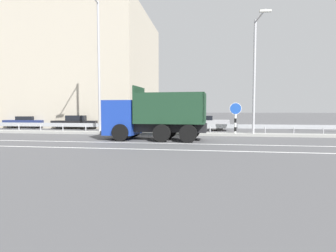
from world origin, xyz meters
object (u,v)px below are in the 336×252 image
parked_car_3 (144,122)px  street_lamp_1 (98,61)px  parked_car_2 (77,122)px  dump_truck (143,120)px  street_lamp_2 (255,71)px  parked_car_4 (203,123)px  parked_car_1 (27,122)px  median_road_sign (235,118)px

parked_car_3 → street_lamp_1: bearing=156.2°
parked_car_2 → parked_car_3: parked_car_3 is taller
dump_truck → street_lamp_1: size_ratio=0.64×
street_lamp_2 → parked_car_4: size_ratio=1.73×
street_lamp_2 → parked_car_2: bearing=161.8°
dump_truck → parked_car_1: size_ratio=1.54×
dump_truck → parked_car_4: 8.91m
parked_car_1 → parked_car_2: (5.67, -0.22, 0.04)m
dump_truck → parked_car_4: size_ratio=1.38×
dump_truck → parked_car_3: 8.71m
dump_truck → parked_car_2: size_ratio=1.43×
parked_car_3 → parked_car_4: parked_car_3 is taller
parked_car_3 → dump_truck: bearing=-167.0°
dump_truck → parked_car_2: (-8.83, 8.22, -0.58)m
dump_truck → street_lamp_1: street_lamp_1 is taller
street_lamp_2 → parked_car_4: 7.45m
dump_truck → parked_car_1: (-14.50, 8.43, -0.62)m
median_road_sign → parked_car_3: size_ratio=0.50×
parked_car_4 → dump_truck: bearing=-22.8°
dump_truck → parked_car_1: bearing=62.5°
street_lamp_1 → street_lamp_2: size_ratio=1.25×
parked_car_2 → parked_car_4: (12.52, -0.13, 0.02)m
median_road_sign → street_lamp_2: bearing=-16.6°
parked_car_1 → parked_car_4: size_ratio=0.89×
parked_car_1 → parked_car_2: 5.67m
parked_car_1 → parked_car_4: 18.20m
median_road_sign → parked_car_2: median_road_sign is taller
parked_car_2 → parked_car_4: size_ratio=0.96×
median_road_sign → street_lamp_1: (-10.42, -0.14, 4.34)m
parked_car_3 → median_road_sign: bearing=-123.1°
street_lamp_1 → street_lamp_2: (11.68, -0.23, -1.06)m
median_road_sign → street_lamp_2: size_ratio=0.29×
street_lamp_1 → parked_car_4: size_ratio=2.16×
street_lamp_1 → parked_car_3: bearing=66.7°
street_lamp_2 → dump_truck: bearing=-158.5°
parked_car_2 → median_road_sign: bearing=-112.6°
dump_truck → parked_car_3: bearing=16.2°
dump_truck → street_lamp_2: street_lamp_2 is taller
median_road_sign → parked_car_4: 5.42m
street_lamp_1 → parked_car_2: bearing=131.5°
parked_car_1 → parked_car_2: size_ratio=0.93×
street_lamp_2 → parked_car_3: bearing=149.4°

